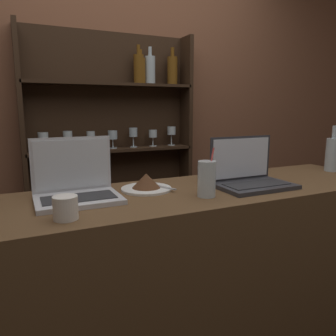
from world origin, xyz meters
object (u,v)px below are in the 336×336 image
at_px(laptop_far, 250,176).
at_px(laptop_near, 76,186).
at_px(water_glass, 207,179).
at_px(coffee_cup, 65,208).
at_px(wine_bottle_clear, 333,154).
at_px(cake_plate, 146,183).

bearing_deg(laptop_far, laptop_near, 171.81).
relative_size(water_glass, coffee_cup, 2.48).
relative_size(laptop_near, laptop_far, 0.93).
height_order(water_glass, wine_bottle_clear, wine_bottle_clear).
relative_size(laptop_near, wine_bottle_clear, 1.23).
distance_m(laptop_near, water_glass, 0.51).
distance_m(cake_plate, wine_bottle_clear, 1.10).
xyz_separation_m(laptop_far, coffee_cup, (-0.82, -0.12, -0.01)).
xyz_separation_m(laptop_far, water_glass, (-0.27, -0.07, 0.02)).
relative_size(laptop_near, cake_plate, 1.44).
bearing_deg(coffee_cup, laptop_far, 8.13).
bearing_deg(wine_bottle_clear, laptop_near, 179.50).
xyz_separation_m(laptop_near, wine_bottle_clear, (1.40, -0.01, 0.05)).
height_order(laptop_near, cake_plate, laptop_near).
bearing_deg(cake_plate, water_glass, -47.85).
xyz_separation_m(laptop_near, water_glass, (0.48, -0.18, 0.02)).
height_order(laptop_far, coffee_cup, laptop_far).
relative_size(water_glass, wine_bottle_clear, 0.77).
xyz_separation_m(wine_bottle_clear, coffee_cup, (-1.47, -0.21, -0.06)).
relative_size(cake_plate, coffee_cup, 2.77).
bearing_deg(wine_bottle_clear, coffee_cup, -171.76).
height_order(laptop_far, cake_plate, laptop_far).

